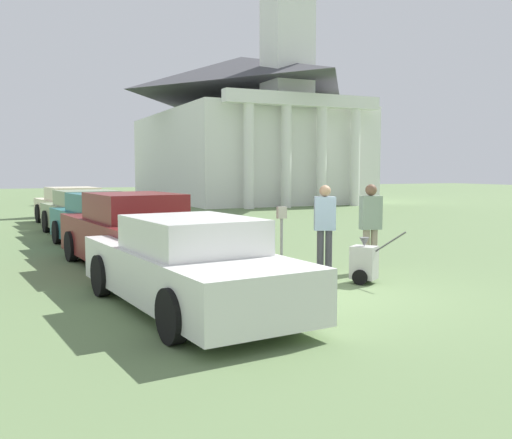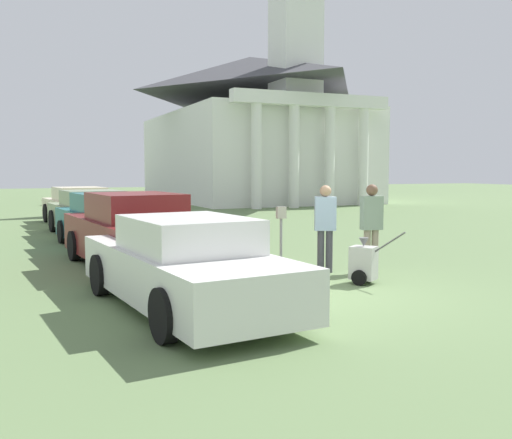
{
  "view_description": "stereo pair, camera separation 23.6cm",
  "coord_description": "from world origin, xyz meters",
  "px_view_note": "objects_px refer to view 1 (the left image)",
  "views": [
    {
      "loc": [
        -4.94,
        -8.28,
        2.07
      ],
      "look_at": [
        -0.34,
        1.85,
        1.1
      ],
      "focal_mm": 40.0,
      "sensor_mm": 36.0,
      "label": 1
    },
    {
      "loc": [
        -4.73,
        -8.38,
        2.07
      ],
      "look_at": [
        -0.34,
        1.85,
        1.1
      ],
      "focal_mm": 40.0,
      "sensor_mm": 36.0,
      "label": 2
    }
  ],
  "objects_px": {
    "parked_car_maroon": "(132,234)",
    "person_supervisor": "(371,222)",
    "church": "(244,125)",
    "parked_car_cream": "(72,207)",
    "parking_meter": "(282,229)",
    "equipment_cart": "(364,262)",
    "parked_car_white": "(188,266)",
    "person_worker": "(325,223)",
    "parked_car_sage": "(86,214)",
    "parked_car_teal": "(103,222)"
  },
  "relations": [
    {
      "from": "parked_car_white",
      "to": "parked_car_teal",
      "type": "height_order",
      "value": "parked_car_teal"
    },
    {
      "from": "parked_car_maroon",
      "to": "parked_car_cream",
      "type": "xyz_separation_m",
      "value": [
        -0.0,
        10.51,
        -0.06
      ]
    },
    {
      "from": "parking_meter",
      "to": "person_supervisor",
      "type": "distance_m",
      "value": 2.05
    },
    {
      "from": "parked_car_sage",
      "to": "church",
      "type": "xyz_separation_m",
      "value": [
        12.99,
        17.55,
        4.47
      ]
    },
    {
      "from": "parked_car_teal",
      "to": "person_supervisor",
      "type": "height_order",
      "value": "person_supervisor"
    },
    {
      "from": "parked_car_maroon",
      "to": "church",
      "type": "bearing_deg",
      "value": 55.62
    },
    {
      "from": "parked_car_white",
      "to": "parking_meter",
      "type": "distance_m",
      "value": 2.75
    },
    {
      "from": "parked_car_maroon",
      "to": "parked_car_sage",
      "type": "distance_m",
      "value": 6.77
    },
    {
      "from": "parked_car_white",
      "to": "church",
      "type": "xyz_separation_m",
      "value": [
        12.99,
        28.18,
        4.49
      ]
    },
    {
      "from": "parked_car_cream",
      "to": "church",
      "type": "xyz_separation_m",
      "value": [
        12.99,
        13.81,
        4.47
      ]
    },
    {
      "from": "parked_car_cream",
      "to": "equipment_cart",
      "type": "xyz_separation_m",
      "value": [
        3.53,
        -13.84,
        -0.29
      ]
    },
    {
      "from": "parked_car_white",
      "to": "parked_car_sage",
      "type": "bearing_deg",
      "value": 83.72
    },
    {
      "from": "person_supervisor",
      "to": "equipment_cart",
      "type": "distance_m",
      "value": 1.42
    },
    {
      "from": "parked_car_teal",
      "to": "parked_car_cream",
      "type": "relative_size",
      "value": 0.97
    },
    {
      "from": "parked_car_maroon",
      "to": "parked_car_sage",
      "type": "bearing_deg",
      "value": 83.72
    },
    {
      "from": "parking_meter",
      "to": "person_worker",
      "type": "distance_m",
      "value": 1.2
    },
    {
      "from": "person_supervisor",
      "to": "church",
      "type": "bearing_deg",
      "value": -96.21
    },
    {
      "from": "equipment_cart",
      "to": "parked_car_maroon",
      "type": "bearing_deg",
      "value": 101.65
    },
    {
      "from": "parked_car_teal",
      "to": "parked_car_white",
      "type": "bearing_deg",
      "value": -96.28
    },
    {
      "from": "parked_car_sage",
      "to": "church",
      "type": "height_order",
      "value": "church"
    },
    {
      "from": "parked_car_sage",
      "to": "equipment_cart",
      "type": "relative_size",
      "value": 4.84
    },
    {
      "from": "parked_car_maroon",
      "to": "equipment_cart",
      "type": "bearing_deg",
      "value": -49.59
    },
    {
      "from": "parked_car_maroon",
      "to": "person_supervisor",
      "type": "height_order",
      "value": "person_supervisor"
    },
    {
      "from": "parking_meter",
      "to": "equipment_cart",
      "type": "bearing_deg",
      "value": -37.35
    },
    {
      "from": "parked_car_sage",
      "to": "equipment_cart",
      "type": "distance_m",
      "value": 10.7
    },
    {
      "from": "person_supervisor",
      "to": "equipment_cart",
      "type": "height_order",
      "value": "person_supervisor"
    },
    {
      "from": "parked_car_cream",
      "to": "parking_meter",
      "type": "relative_size",
      "value": 3.66
    },
    {
      "from": "person_worker",
      "to": "church",
      "type": "distance_m",
      "value": 28.35
    },
    {
      "from": "person_worker",
      "to": "person_supervisor",
      "type": "height_order",
      "value": "person_supervisor"
    },
    {
      "from": "person_supervisor",
      "to": "church",
      "type": "distance_m",
      "value": 28.34
    },
    {
      "from": "person_worker",
      "to": "parked_car_cream",
      "type": "bearing_deg",
      "value": -51.0
    },
    {
      "from": "parked_car_maroon",
      "to": "parked_car_teal",
      "type": "relative_size",
      "value": 1.08
    },
    {
      "from": "person_worker",
      "to": "parking_meter",
      "type": "bearing_deg",
      "value": 40.06
    },
    {
      "from": "parked_car_cream",
      "to": "parking_meter",
      "type": "xyz_separation_m",
      "value": [
        2.3,
        -12.9,
        0.29
      ]
    },
    {
      "from": "person_worker",
      "to": "parked_car_sage",
      "type": "bearing_deg",
      "value": -45.0
    },
    {
      "from": "parked_car_white",
      "to": "parking_meter",
      "type": "height_order",
      "value": "parked_car_white"
    },
    {
      "from": "parked_car_teal",
      "to": "church",
      "type": "relative_size",
      "value": 0.24
    },
    {
      "from": "parked_car_white",
      "to": "parked_car_cream",
      "type": "height_order",
      "value": "parked_car_cream"
    },
    {
      "from": "parked_car_white",
      "to": "equipment_cart",
      "type": "height_order",
      "value": "parked_car_white"
    },
    {
      "from": "parked_car_teal",
      "to": "person_worker",
      "type": "height_order",
      "value": "person_worker"
    },
    {
      "from": "parked_car_sage",
      "to": "parked_car_cream",
      "type": "xyz_separation_m",
      "value": [
        0.0,
        3.74,
        -0.0
      ]
    },
    {
      "from": "equipment_cart",
      "to": "person_worker",
      "type": "bearing_deg",
      "value": 58.2
    },
    {
      "from": "parking_meter",
      "to": "person_worker",
      "type": "xyz_separation_m",
      "value": [
        1.15,
        0.34,
        0.05
      ]
    },
    {
      "from": "parked_car_sage",
      "to": "church",
      "type": "bearing_deg",
      "value": 47.21
    },
    {
      "from": "parking_meter",
      "to": "parked_car_maroon",
      "type": "bearing_deg",
      "value": 133.94
    },
    {
      "from": "parked_car_sage",
      "to": "parked_car_cream",
      "type": "relative_size",
      "value": 0.95
    },
    {
      "from": "equipment_cart",
      "to": "parked_car_cream",
      "type": "bearing_deg",
      "value": 69.25
    },
    {
      "from": "person_supervisor",
      "to": "church",
      "type": "xyz_separation_m",
      "value": [
        8.63,
        26.67,
        4.12
      ]
    },
    {
      "from": "person_worker",
      "to": "person_supervisor",
      "type": "bearing_deg",
      "value": -174.8
    },
    {
      "from": "parked_car_maroon",
      "to": "parked_car_cream",
      "type": "distance_m",
      "value": 10.51
    }
  ]
}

